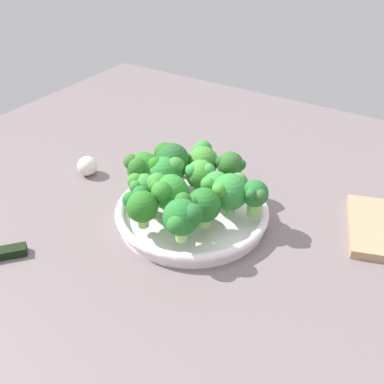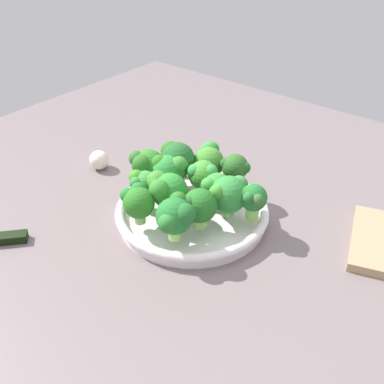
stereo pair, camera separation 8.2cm
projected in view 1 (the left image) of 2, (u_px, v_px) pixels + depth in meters
ground_plane at (175, 228)px, 85.06cm from camera, size 130.00×130.00×2.50cm
bowl at (192, 213)px, 84.32cm from camera, size 27.54×27.54×2.97cm
broccoli_floret_0 at (203, 160)px, 89.81cm from camera, size 5.97×6.79×6.77cm
broccoli_floret_1 at (168, 192)px, 79.42cm from camera, size 7.66×7.46×7.43cm
broccoli_floret_2 at (141, 204)px, 76.88cm from camera, size 6.04×5.52×6.68cm
broccoli_floret_3 at (231, 190)px, 80.02cm from camera, size 6.39×8.04×7.34cm
broccoli_floret_4 at (204, 205)px, 76.78cm from camera, size 5.79×6.79×6.96cm
broccoli_floret_5 at (254, 195)px, 79.00cm from camera, size 5.00×5.18×6.65cm
broccoli_floret_6 at (217, 185)px, 82.79cm from camera, size 5.72×5.79×5.95cm
broccoli_floret_7 at (167, 173)px, 85.29cm from camera, size 6.70×6.33×7.10cm
broccoli_floret_8 at (143, 168)px, 85.92cm from camera, size 7.34×6.88×7.25cm
broccoli_floret_9 at (142, 187)px, 81.39cm from camera, size 5.14×5.42×6.48cm
broccoli_floret_10 at (183, 217)px, 73.10cm from camera, size 6.67×7.48×7.41cm
broccoli_floret_11 at (200, 174)px, 84.94cm from camera, size 5.82×5.42×6.60cm
broccoli_floret_12 at (230, 166)px, 87.25cm from camera, size 5.48×4.96×6.83cm
broccoli_floret_13 at (170, 160)px, 87.94cm from camera, size 7.09×7.82×7.81cm
garlic_bulb at (87, 166)px, 97.20cm from camera, size 4.09×4.09×4.09cm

